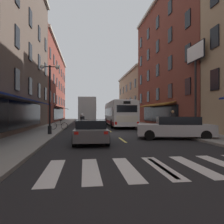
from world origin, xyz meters
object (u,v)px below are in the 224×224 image
Objects in this scene: pedestrian_mid at (173,119)px; sedan_near at (91,131)px; transit_bus at (119,114)px; bicycle_near at (59,126)px; sedan_mid at (175,128)px; box_truck at (87,111)px; pedestrian_near at (173,120)px; billboard_sign at (195,65)px; motorcycle_rider at (82,126)px; street_lamp_twin at (50,95)px.

sedan_near is at bearing 132.71° from pedestrian_mid.
transit_bus is 6.84× the size of bicycle_near.
sedan_mid is (1.56, -12.85, -0.89)m from transit_bus.
sedan_mid is at bearing -73.23° from box_truck.
bicycle_near is at bearing 92.46° from pedestrian_mid.
sedan_mid is 8.47m from pedestrian_mid.
pedestrian_near reaches higher than pedestrian_mid.
pedestrian_near is 4.48m from pedestrian_mid.
billboard_sign is at bearing -145.92° from pedestrian_near.
bicycle_near is at bearing 109.34° from sedan_near.
sedan_near is at bearing -82.62° from motorcycle_rider.
pedestrian_mid is at bearing 92.21° from billboard_sign.
pedestrian_mid is at bearing 22.37° from street_lamp_twin.
transit_bus reaches higher than sedan_mid.
pedestrian_mid is at bearing -49.16° from box_truck.
motorcycle_rider is 7.55m from pedestrian_near.
billboard_sign is at bearing 1.92° from motorcycle_rider.
street_lamp_twin reaches higher than sedan_near.
pedestrian_near is at bearing -19.11° from bicycle_near.
motorcycle_rider is 1.22× the size of bicycle_near.
box_truck is (-8.92, 14.28, -3.80)m from billboard_sign.
transit_bus reaches higher than bicycle_near.
sedan_near reaches higher than bicycle_near.
transit_bus is 6.57× the size of pedestrian_mid.
bicycle_near is 0.96× the size of pedestrian_mid.
motorcycle_rider is (-9.56, -0.32, -5.08)m from billboard_sign.
transit_bus is 6.35m from box_truck.
bicycle_near is 0.33× the size of street_lamp_twin.
billboard_sign reaches higher than box_truck.
pedestrian_near is at bearing 154.39° from pedestrian_mid.
transit_bus is 6.51× the size of pedestrian_near.
billboard_sign is 10.83m from motorcycle_rider.
sedan_near is at bearing -70.66° from bicycle_near.
sedan_near is 2.24× the size of motorcycle_rider.
motorcycle_rider is at bearing -59.59° from bicycle_near.
sedan_mid is at bearing 104.02° from pedestrian_near.
box_truck is 4.23× the size of bicycle_near.
box_truck is (-3.84, 5.05, 0.36)m from transit_bus.
box_truck reaches higher than pedestrian_mid.
sedan_mid reaches higher than sedan_near.
transit_bus is 2.50× the size of sedan_near.
transit_bus is at bearing 40.85° from bicycle_near.
bicycle_near is at bearing 163.67° from billboard_sign.
billboard_sign reaches higher than transit_bus.
billboard_sign is 5.12m from pedestrian_near.
sedan_mid is 6.88m from motorcycle_rider.
transit_bus is 9.67m from pedestrian_near.
transit_bus reaches higher than sedan_near.
pedestrian_near is at bearing 32.15° from sedan_near.
sedan_mid is 2.99× the size of bicycle_near.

